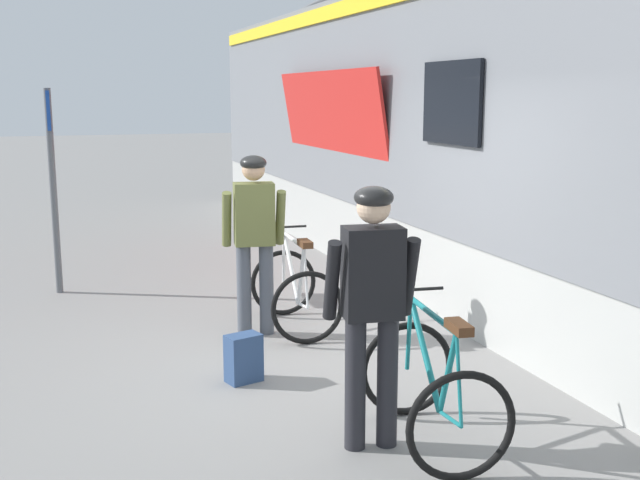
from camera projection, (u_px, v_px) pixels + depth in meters
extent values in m
plane|color=gray|center=(302.00, 364.00, 6.80)|extent=(80.00, 80.00, 0.00)
cube|color=slate|center=(523.00, 101.00, 9.00)|extent=(3.00, 17.43, 2.70)
cube|color=#B7B7B2|center=(515.00, 252.00, 9.33)|extent=(2.97, 17.43, 0.90)
cube|color=red|center=(331.00, 133.00, 10.75)|extent=(0.31, 3.80, 1.68)
cube|color=black|center=(451.00, 103.00, 7.49)|extent=(0.04, 1.10, 0.80)
cylinder|color=#232328|center=(355.00, 384.00, 5.11)|extent=(0.14, 0.14, 0.90)
cylinder|color=#232328|center=(387.00, 382.00, 5.15)|extent=(0.14, 0.14, 0.90)
cube|color=black|center=(373.00, 273.00, 4.99)|extent=(0.41, 0.29, 0.60)
cylinder|color=black|center=(332.00, 281.00, 4.99)|extent=(0.12, 0.27, 0.56)
cylinder|color=black|center=(409.00, 277.00, 5.09)|extent=(0.12, 0.27, 0.56)
sphere|color=beige|center=(374.00, 207.00, 4.91)|extent=(0.22, 0.22, 0.22)
ellipsoid|color=black|center=(374.00, 197.00, 4.90)|extent=(0.29, 0.31, 0.14)
cylinder|color=#4C515B|center=(244.00, 290.00, 7.54)|extent=(0.14, 0.14, 0.90)
cylinder|color=#4C515B|center=(266.00, 289.00, 7.58)|extent=(0.14, 0.14, 0.90)
cube|color=olive|center=(254.00, 214.00, 7.42)|extent=(0.41, 0.29, 0.60)
cylinder|color=olive|center=(227.00, 219.00, 7.42)|extent=(0.13, 0.27, 0.56)
cylinder|color=olive|center=(280.00, 218.00, 7.52)|extent=(0.13, 0.27, 0.56)
sphere|color=tan|center=(253.00, 169.00, 7.34)|extent=(0.22, 0.22, 0.22)
ellipsoid|color=black|center=(253.00, 163.00, 7.33)|extent=(0.29, 0.31, 0.14)
torus|color=black|center=(407.00, 369.00, 5.66)|extent=(0.71, 0.13, 0.71)
torus|color=black|center=(461.00, 426.00, 4.68)|extent=(0.71, 0.13, 0.71)
cylinder|color=#197A7F|center=(425.00, 352.00, 5.27)|extent=(0.12, 0.64, 0.63)
cylinder|color=#197A7F|center=(432.00, 314.00, 5.10)|extent=(0.14, 0.85, 0.04)
cylinder|color=#197A7F|center=(448.00, 374.00, 4.87)|extent=(0.07, 0.28, 0.62)
cylinder|color=#197A7F|center=(450.00, 419.00, 4.86)|extent=(0.07, 0.36, 0.08)
cylinder|color=#197A7F|center=(459.00, 380.00, 4.69)|extent=(0.04, 0.15, 0.56)
cylinder|color=#197A7F|center=(409.00, 334.00, 5.59)|extent=(0.04, 0.09, 0.55)
cylinder|color=black|center=(411.00, 290.00, 5.50)|extent=(0.48, 0.08, 0.02)
cube|color=#4C2D19|center=(459.00, 327.00, 4.66)|extent=(0.13, 0.25, 0.06)
torus|color=black|center=(283.00, 283.00, 8.24)|extent=(0.71, 0.09, 0.71)
torus|color=black|center=(308.00, 308.00, 7.27)|extent=(0.71, 0.09, 0.71)
cylinder|color=white|center=(291.00, 267.00, 7.85)|extent=(0.08, 0.65, 0.63)
cylinder|color=white|center=(294.00, 240.00, 7.69)|extent=(0.09, 0.85, 0.04)
cylinder|color=white|center=(301.00, 276.00, 7.45)|extent=(0.06, 0.28, 0.62)
cylinder|color=white|center=(303.00, 306.00, 7.45)|extent=(0.05, 0.36, 0.08)
cylinder|color=white|center=(306.00, 278.00, 7.28)|extent=(0.03, 0.14, 0.56)
cylinder|color=white|center=(284.00, 258.00, 8.16)|extent=(0.04, 0.08, 0.55)
cylinder|color=black|center=(284.00, 227.00, 8.08)|extent=(0.48, 0.05, 0.02)
cube|color=#4C2D19|center=(305.00, 243.00, 7.25)|extent=(0.11, 0.25, 0.06)
cube|color=navy|center=(244.00, 358.00, 6.35)|extent=(0.32, 0.25, 0.40)
cylinder|color=#595B60|center=(54.00, 193.00, 9.02)|extent=(0.08, 0.08, 2.40)
cube|color=#193F99|center=(48.00, 110.00, 8.84)|extent=(0.04, 0.70, 0.44)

